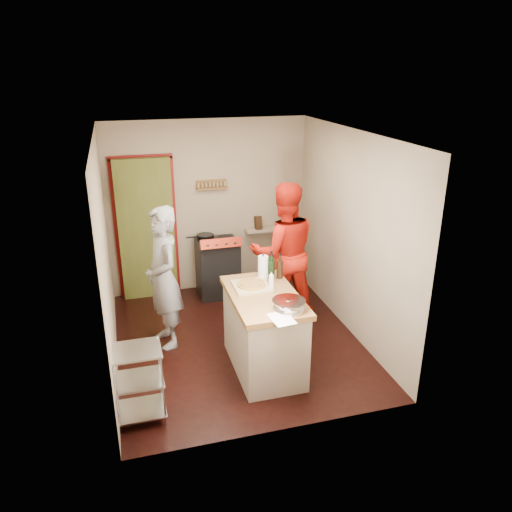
# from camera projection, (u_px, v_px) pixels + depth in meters

# --- Properties ---
(floor) EXTENTS (3.50, 3.50, 0.00)m
(floor) POSITION_uv_depth(u_px,v_px,m) (237.00, 340.00, 6.42)
(floor) COLOR black
(floor) RESTS_ON ground
(back_wall) EXTENTS (3.00, 0.44, 2.60)m
(back_wall) POSITION_uv_depth(u_px,v_px,m) (166.00, 221.00, 7.45)
(back_wall) COLOR tan
(back_wall) RESTS_ON ground
(left_wall) EXTENTS (0.04, 3.50, 2.60)m
(left_wall) POSITION_uv_depth(u_px,v_px,m) (105.00, 258.00, 5.57)
(left_wall) COLOR tan
(left_wall) RESTS_ON ground
(right_wall) EXTENTS (0.04, 3.50, 2.60)m
(right_wall) POSITION_uv_depth(u_px,v_px,m) (351.00, 234.00, 6.33)
(right_wall) COLOR tan
(right_wall) RESTS_ON ground
(ceiling) EXTENTS (3.00, 3.50, 0.02)m
(ceiling) POSITION_uv_depth(u_px,v_px,m) (234.00, 133.00, 5.47)
(ceiling) COLOR white
(ceiling) RESTS_ON back_wall
(stove) EXTENTS (0.60, 0.63, 1.00)m
(stove) POSITION_uv_depth(u_px,v_px,m) (218.00, 267.00, 7.54)
(stove) COLOR black
(stove) RESTS_ON ground
(wire_shelving) EXTENTS (0.48, 0.40, 0.80)m
(wire_shelving) POSITION_uv_depth(u_px,v_px,m) (139.00, 381.00, 4.86)
(wire_shelving) COLOR silver
(wire_shelving) RESTS_ON ground
(island) EXTENTS (0.74, 1.38, 1.25)m
(island) POSITION_uv_depth(u_px,v_px,m) (264.00, 330.00, 5.67)
(island) COLOR #C0B3A3
(island) RESTS_ON ground
(person_stripe) EXTENTS (0.56, 0.73, 1.78)m
(person_stripe) POSITION_uv_depth(u_px,v_px,m) (164.00, 278.00, 6.05)
(person_stripe) COLOR #A9A8AD
(person_stripe) RESTS_ON ground
(person_red) EXTENTS (0.99, 0.81, 1.91)m
(person_red) POSITION_uv_depth(u_px,v_px,m) (284.00, 252.00, 6.70)
(person_red) COLOR red
(person_red) RESTS_ON ground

